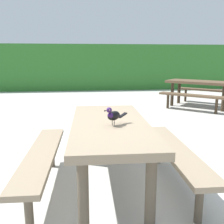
# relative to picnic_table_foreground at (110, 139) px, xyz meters

# --- Properties ---
(ground_plane) EXTENTS (60.00, 60.00, 0.00)m
(ground_plane) POSITION_rel_picnic_table_foreground_xyz_m (-0.01, 0.14, -0.56)
(ground_plane) COLOR #B7B5AD
(hedge_wall) EXTENTS (28.00, 2.33, 1.93)m
(hedge_wall) POSITION_rel_picnic_table_foreground_xyz_m (-0.01, 9.58, 0.41)
(hedge_wall) COLOR #2D6B28
(hedge_wall) RESTS_ON ground
(picnic_table_foreground) EXTENTS (1.73, 1.82, 0.74)m
(picnic_table_foreground) POSITION_rel_picnic_table_foreground_xyz_m (0.00, 0.00, 0.00)
(picnic_table_foreground) COLOR #84725B
(picnic_table_foreground) RESTS_ON ground
(bird_grackle) EXTENTS (0.25, 0.19, 0.18)m
(bird_grackle) POSITION_rel_picnic_table_foreground_xyz_m (0.01, -0.15, 0.29)
(bird_grackle) COLOR black
(bird_grackle) RESTS_ON picnic_table_foreground
(picnic_table_mid_left) EXTENTS (2.39, 2.39, 0.74)m
(picnic_table_mid_left) POSITION_rel_picnic_table_foreground_xyz_m (3.02, 4.36, 0.00)
(picnic_table_mid_left) COLOR brown
(picnic_table_mid_left) RESTS_ON ground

